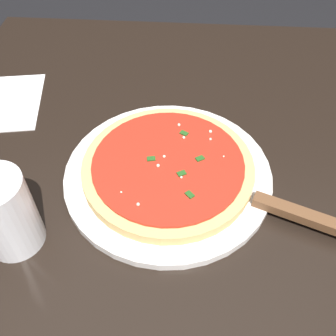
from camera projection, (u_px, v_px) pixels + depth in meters
name	position (u px, v px, depth m)	size (l,w,h in m)	color
restaurant_table	(180.00, 226.00, 0.69)	(0.91, 0.86, 0.75)	black
serving_plate	(168.00, 174.00, 0.57)	(0.30, 0.30, 0.01)	white
pizza	(168.00, 167.00, 0.56)	(0.25, 0.25, 0.02)	#DBB26B
pizza_server	(271.00, 205.00, 0.52)	(0.12, 0.22, 0.01)	silver
cup_tall_drink	(5.00, 214.00, 0.46)	(0.07, 0.07, 0.11)	silver
napkin_loose_left	(10.00, 102.00, 0.69)	(0.16, 0.11, 0.00)	white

